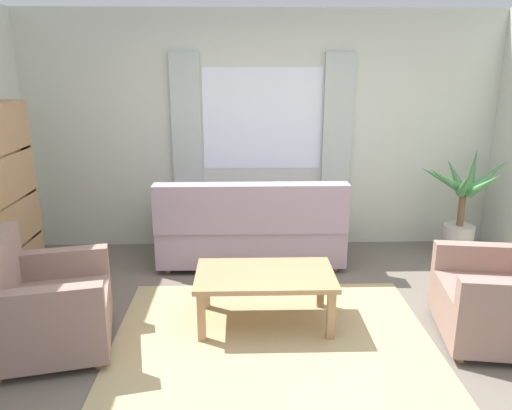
# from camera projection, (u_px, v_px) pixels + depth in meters

# --- Properties ---
(ground_plane) EXTENTS (6.24, 6.24, 0.00)m
(ground_plane) POSITION_uv_depth(u_px,v_px,m) (273.00, 345.00, 3.72)
(ground_plane) COLOR #6B6056
(wall_back) EXTENTS (5.32, 0.12, 2.60)m
(wall_back) POSITION_uv_depth(u_px,v_px,m) (262.00, 132.00, 5.53)
(wall_back) COLOR beige
(wall_back) RESTS_ON ground_plane
(window_with_curtains) EXTENTS (1.98, 0.07, 1.40)m
(window_with_curtains) POSITION_uv_depth(u_px,v_px,m) (262.00, 119.00, 5.41)
(window_with_curtains) COLOR white
(area_rug) EXTENTS (2.42, 2.06, 0.01)m
(area_rug) POSITION_uv_depth(u_px,v_px,m) (273.00, 344.00, 3.72)
(area_rug) COLOR tan
(area_rug) RESTS_ON ground_plane
(couch) EXTENTS (1.90, 0.82, 0.92)m
(couch) POSITION_uv_depth(u_px,v_px,m) (251.00, 230.00, 5.15)
(couch) COLOR #998499
(couch) RESTS_ON ground_plane
(armchair_left) EXTENTS (0.98, 1.00, 0.88)m
(armchair_left) POSITION_uv_depth(u_px,v_px,m) (42.00, 306.00, 3.57)
(armchair_left) COLOR gray
(armchair_left) RESTS_ON ground_plane
(armchair_right) EXTENTS (0.94, 0.95, 0.88)m
(armchair_right) POSITION_uv_depth(u_px,v_px,m) (507.00, 297.00, 3.70)
(armchair_right) COLOR gray
(armchair_right) RESTS_ON ground_plane
(coffee_table) EXTENTS (1.10, 0.64, 0.44)m
(coffee_table) POSITION_uv_depth(u_px,v_px,m) (265.00, 280.00, 3.93)
(coffee_table) COLOR #A87F56
(coffee_table) RESTS_ON ground_plane
(potted_plant) EXTENTS (1.05, 0.98, 1.16)m
(potted_plant) POSITION_uv_depth(u_px,v_px,m) (461.00, 210.00, 5.28)
(potted_plant) COLOR #B7B2A8
(potted_plant) RESTS_ON ground_plane
(bookshelf) EXTENTS (0.30, 0.94, 1.72)m
(bookshelf) POSITION_uv_depth(u_px,v_px,m) (5.00, 198.00, 4.41)
(bookshelf) COLOR #A87F56
(bookshelf) RESTS_ON ground_plane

